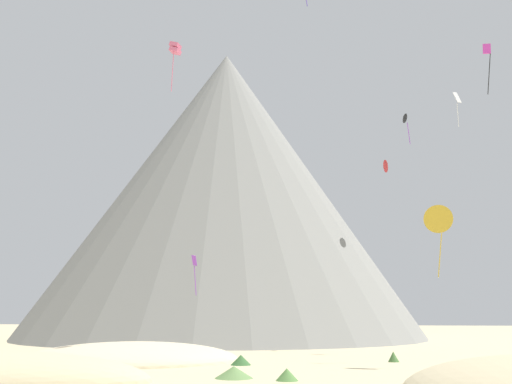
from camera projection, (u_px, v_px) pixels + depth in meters
name	position (u px, v px, depth m)	size (l,w,h in m)	color
dune_foreground_left	(130.00, 362.00, 48.21)	(20.28, 14.95, 3.56)	beige
bush_far_left	(234.00, 372.00, 35.66)	(2.62, 2.62, 0.79)	#668C4C
bush_scatter_east	(393.00, 357.00, 48.00)	(1.02, 1.02, 0.92)	#477238
bush_far_right	(68.00, 362.00, 43.18)	(1.60, 1.60, 0.75)	#568442
bush_low_patch	(241.00, 360.00, 45.00)	(1.78, 1.78, 0.85)	#386633
bush_ridge_crest	(287.00, 374.00, 34.32)	(1.50, 1.50, 0.78)	#568442
rock_massif	(226.00, 192.00, 104.97)	(104.98, 104.98, 58.47)	gray
kite_violet_low	(194.00, 265.00, 60.06)	(0.79, 1.05, 4.60)	purple
kite_gold_low	(438.00, 220.00, 45.41)	(2.42, 1.05, 6.24)	gold
kite_magenta_high	(487.00, 56.00, 55.15)	(0.98, 0.66, 5.78)	#D1339E
kite_black_high	(406.00, 119.00, 71.26)	(0.80, 1.35, 4.32)	black
kite_white_high	(457.00, 101.00, 65.42)	(1.04, 0.75, 4.61)	white
kite_rainbow_high	(175.00, 49.00, 56.22)	(1.22, 1.14, 5.51)	#E5668C
kite_red_high	(386.00, 166.00, 88.98)	(1.09, 2.28, 2.22)	red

